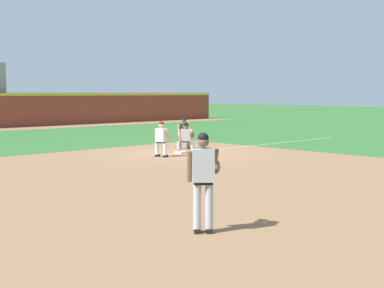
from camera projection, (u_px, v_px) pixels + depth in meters
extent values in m
plane|color=#336B2D|center=(181.00, 154.00, 22.80)|extent=(160.00, 160.00, 0.00)
cube|color=#936B47|center=(188.00, 177.00, 16.32)|extent=(18.00, 18.00, 0.01)
cube|color=white|center=(267.00, 144.00, 26.91)|extent=(11.89, 0.10, 0.00)
cube|color=white|center=(181.00, 153.00, 22.80)|extent=(0.38, 0.38, 0.09)
sphere|color=white|center=(198.00, 180.00, 15.64)|extent=(0.07, 0.07, 0.07)
cube|color=black|center=(197.00, 230.00, 9.86)|extent=(0.25, 0.27, 0.09)
cylinder|color=#B2B2B7|center=(197.00, 207.00, 9.78)|extent=(0.15, 0.15, 0.84)
cube|color=black|center=(209.00, 230.00, 9.88)|extent=(0.25, 0.27, 0.09)
cylinder|color=#B2B2B7|center=(209.00, 206.00, 9.79)|extent=(0.15, 0.15, 0.84)
cube|color=black|center=(203.00, 183.00, 9.74)|extent=(0.39, 0.37, 0.06)
cube|color=#B2B2B7|center=(203.00, 165.00, 9.71)|extent=(0.46, 0.44, 0.60)
sphere|color=brown|center=(203.00, 142.00, 9.69)|extent=(0.21, 0.21, 0.21)
sphere|color=black|center=(203.00, 138.00, 9.69)|extent=(0.20, 0.20, 0.20)
cube|color=black|center=(203.00, 139.00, 9.78)|extent=(0.20, 0.19, 0.02)
cylinder|color=brown|center=(189.00, 166.00, 9.78)|extent=(0.19, 0.20, 0.59)
cylinder|color=brown|center=(215.00, 158.00, 10.01)|extent=(0.41, 0.46, 0.41)
ellipsoid|color=brown|center=(215.00, 166.00, 10.11)|extent=(0.35, 0.36, 0.34)
cube|color=black|center=(193.00, 152.00, 22.99)|extent=(0.26, 0.27, 0.09)
cylinder|color=#B2B2B7|center=(193.00, 147.00, 23.00)|extent=(0.15, 0.15, 0.40)
cube|color=black|center=(179.00, 152.00, 22.97)|extent=(0.26, 0.27, 0.09)
cylinder|color=#B2B2B7|center=(179.00, 147.00, 22.98)|extent=(0.15, 0.15, 0.40)
cube|color=black|center=(186.00, 141.00, 22.97)|extent=(0.39, 0.38, 0.06)
cube|color=#B2B2B7|center=(186.00, 135.00, 22.95)|extent=(0.46, 0.45, 0.52)
sphere|color=#9E7051|center=(186.00, 126.00, 22.89)|extent=(0.21, 0.21, 0.21)
sphere|color=black|center=(186.00, 124.00, 22.88)|extent=(0.20, 0.20, 0.20)
cube|color=black|center=(186.00, 125.00, 22.80)|extent=(0.20, 0.20, 0.02)
cylinder|color=#9E7051|center=(192.00, 132.00, 22.53)|extent=(0.46, 0.49, 0.24)
cylinder|color=#9E7051|center=(180.00, 137.00, 22.84)|extent=(0.23, 0.24, 0.58)
ellipsoid|color=brown|center=(192.00, 134.00, 22.32)|extent=(0.29, 0.30, 0.35)
cube|color=black|center=(158.00, 155.00, 21.72)|extent=(0.28, 0.17, 0.09)
cylinder|color=white|center=(157.00, 149.00, 21.66)|extent=(0.15, 0.15, 0.50)
cube|color=black|center=(166.00, 156.00, 21.51)|extent=(0.28, 0.17, 0.09)
cylinder|color=white|center=(165.00, 149.00, 21.45)|extent=(0.15, 0.15, 0.50)
cube|color=black|center=(161.00, 142.00, 21.53)|extent=(0.27, 0.38, 0.06)
cube|color=white|center=(161.00, 135.00, 21.50)|extent=(0.33, 0.45, 0.54)
sphere|color=#DBB28E|center=(161.00, 125.00, 21.48)|extent=(0.21, 0.21, 0.21)
sphere|color=maroon|center=(161.00, 123.00, 21.47)|extent=(0.20, 0.20, 0.20)
cube|color=maroon|center=(162.00, 124.00, 21.55)|extent=(0.15, 0.19, 0.02)
cylinder|color=#DBB28E|center=(158.00, 135.00, 21.76)|extent=(0.34, 0.16, 0.56)
cylinder|color=#DBB28E|center=(168.00, 136.00, 21.49)|extent=(0.34, 0.16, 0.56)
cube|color=black|center=(188.00, 148.00, 24.68)|extent=(0.26, 0.27, 0.09)
cylinder|color=#515154|center=(188.00, 142.00, 24.69)|extent=(0.15, 0.15, 0.50)
cube|color=black|center=(180.00, 148.00, 24.66)|extent=(0.26, 0.27, 0.09)
cylinder|color=#515154|center=(180.00, 142.00, 24.67)|extent=(0.15, 0.15, 0.50)
cube|color=black|center=(184.00, 136.00, 24.66)|extent=(0.39, 0.38, 0.06)
cube|color=#232326|center=(184.00, 130.00, 24.63)|extent=(0.46, 0.45, 0.54)
sphere|color=#9E7051|center=(184.00, 121.00, 24.57)|extent=(0.21, 0.21, 0.21)
sphere|color=black|center=(184.00, 120.00, 24.57)|extent=(0.20, 0.20, 0.20)
cube|color=black|center=(184.00, 120.00, 24.48)|extent=(0.20, 0.20, 0.02)
cylinder|color=#9E7051|center=(190.00, 131.00, 24.50)|extent=(0.28, 0.30, 0.56)
cylinder|color=#9E7051|center=(179.00, 131.00, 24.48)|extent=(0.28, 0.30, 0.56)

